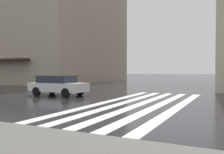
% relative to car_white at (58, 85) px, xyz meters
% --- Properties ---
extents(ground_plane, '(220.00, 220.00, 0.00)m').
position_rel_car_white_xyz_m(ground_plane, '(-5.50, -8.77, -0.76)').
color(ground_plane, black).
extents(zebra_crossing, '(13.00, 4.50, 0.01)m').
position_rel_car_white_xyz_m(zebra_crossing, '(-1.50, -6.72, -0.75)').
color(zebra_crossing, silver).
rests_on(zebra_crossing, ground_plane).
extents(haussmann_block_mid, '(19.97, 25.67, 23.90)m').
position_rel_car_white_xyz_m(haussmann_block_mid, '(16.38, 18.40, 10.94)').
color(haussmann_block_mid, tan).
rests_on(haussmann_block_mid, ground_plane).
extents(car_white, '(1.85, 4.10, 1.41)m').
position_rel_car_white_xyz_m(car_white, '(0.00, 0.00, 0.00)').
color(car_white, silver).
rests_on(car_white, ground_plane).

